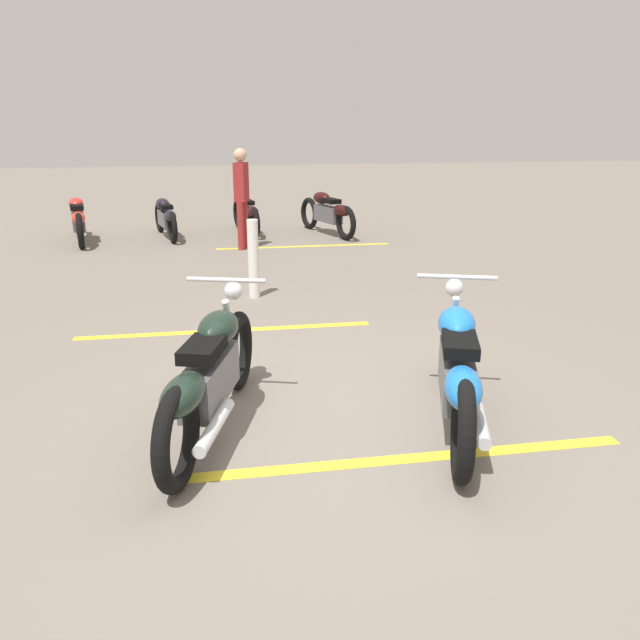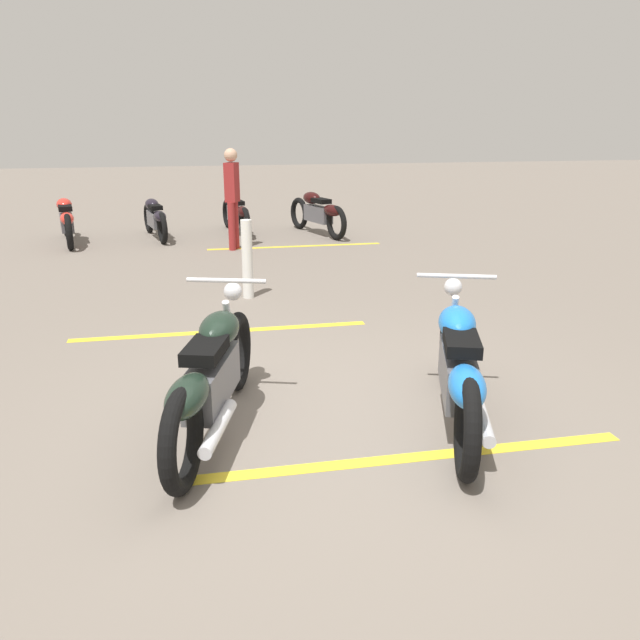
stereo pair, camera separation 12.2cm
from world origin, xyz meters
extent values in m
plane|color=slate|center=(0.00, 0.00, 0.00)|extent=(60.00, 60.00, 0.00)
torus|color=black|center=(0.63, -1.14, 0.34)|extent=(0.67, 0.32, 0.67)
torus|color=black|center=(-0.85, -0.64, 0.34)|extent=(0.67, 0.32, 0.67)
cube|color=#59595E|center=(-0.16, -0.87, 0.42)|extent=(0.87, 0.48, 0.32)
ellipsoid|color=blue|center=(0.10, -0.96, 0.72)|extent=(0.58, 0.43, 0.24)
ellipsoid|color=blue|center=(-0.70, -0.69, 0.56)|extent=(0.61, 0.41, 0.22)
cube|color=black|center=(-0.28, -0.83, 0.70)|extent=(0.49, 0.37, 0.09)
cylinder|color=silver|center=(0.41, -1.07, 0.60)|extent=(0.27, 0.14, 0.56)
cylinder|color=silver|center=(0.36, -1.05, 1.02)|extent=(0.24, 0.60, 0.04)
sphere|color=silver|center=(0.55, -1.12, 0.88)|extent=(0.15, 0.15, 0.15)
cylinder|color=silver|center=(-0.58, -0.88, 0.26)|extent=(0.69, 0.31, 0.09)
torus|color=black|center=(0.87, 0.66, 0.34)|extent=(0.67, 0.31, 0.67)
torus|color=black|center=(-0.62, 1.12, 0.34)|extent=(0.67, 0.31, 0.67)
cube|color=#59595E|center=(0.08, 0.90, 0.42)|extent=(0.87, 0.46, 0.32)
ellipsoid|color=black|center=(0.34, 0.82, 0.72)|extent=(0.58, 0.42, 0.24)
ellipsoid|color=black|center=(-0.46, 1.08, 0.56)|extent=(0.61, 0.40, 0.22)
cube|color=black|center=(-0.05, 0.94, 0.70)|extent=(0.49, 0.36, 0.09)
cylinder|color=silver|center=(0.65, 0.72, 0.60)|extent=(0.27, 0.13, 0.56)
cylinder|color=silver|center=(0.60, 0.74, 1.02)|extent=(0.22, 0.60, 0.04)
sphere|color=silver|center=(0.79, 0.68, 0.88)|extent=(0.15, 0.15, 0.15)
cylinder|color=silver|center=(-0.34, 0.89, 0.26)|extent=(0.69, 0.30, 0.09)
torus|color=black|center=(9.04, -1.36, 0.33)|extent=(0.66, 0.30, 0.66)
torus|color=black|center=(7.57, -1.83, 0.33)|extent=(0.66, 0.30, 0.66)
cube|color=#59595E|center=(8.26, -1.61, 0.42)|extent=(0.86, 0.46, 0.32)
ellipsoid|color=black|center=(8.51, -1.53, 0.71)|extent=(0.57, 0.42, 0.24)
ellipsoid|color=black|center=(7.72, -1.78, 0.55)|extent=(0.60, 0.39, 0.22)
cube|color=black|center=(8.14, -1.65, 0.69)|extent=(0.49, 0.36, 0.09)
torus|color=black|center=(9.50, 0.12, 0.31)|extent=(0.62, 0.20, 0.61)
torus|color=black|center=(8.09, -0.11, 0.31)|extent=(0.62, 0.20, 0.61)
cube|color=#59595E|center=(8.75, -0.01, 0.38)|extent=(0.79, 0.32, 0.29)
ellipsoid|color=black|center=(8.99, 0.03, 0.66)|extent=(0.51, 0.33, 0.22)
ellipsoid|color=black|center=(8.24, -0.09, 0.51)|extent=(0.54, 0.30, 0.20)
cube|color=black|center=(8.63, -0.03, 0.64)|extent=(0.43, 0.28, 0.08)
torus|color=black|center=(9.21, 1.75, 0.30)|extent=(0.60, 0.23, 0.60)
torus|color=black|center=(7.85, 1.44, 0.30)|extent=(0.60, 0.23, 0.60)
cube|color=#59595E|center=(8.49, 1.59, 0.37)|extent=(0.77, 0.36, 0.29)
ellipsoid|color=black|center=(8.72, 1.64, 0.64)|extent=(0.51, 0.35, 0.21)
ellipsoid|color=black|center=(7.99, 1.48, 0.50)|extent=(0.53, 0.32, 0.20)
cube|color=black|center=(8.37, 1.56, 0.62)|extent=(0.43, 0.30, 0.08)
torus|color=black|center=(9.08, 3.34, 0.33)|extent=(0.66, 0.23, 0.65)
torus|color=black|center=(7.59, 3.05, 0.33)|extent=(0.66, 0.23, 0.65)
cube|color=#59595E|center=(8.29, 3.18, 0.41)|extent=(0.84, 0.37, 0.31)
ellipsoid|color=red|center=(8.54, 3.24, 0.70)|extent=(0.55, 0.37, 0.23)
ellipsoid|color=red|center=(7.74, 3.08, 0.54)|extent=(0.58, 0.33, 0.21)
cube|color=black|center=(8.16, 3.16, 0.68)|extent=(0.46, 0.31, 0.09)
cylinder|color=maroon|center=(6.99, 0.22, 0.42)|extent=(0.12, 0.12, 0.85)
cylinder|color=maroon|center=(7.15, 0.14, 0.42)|extent=(0.12, 0.12, 0.85)
cube|color=maroon|center=(7.07, 0.18, 1.18)|extent=(0.31, 0.28, 0.67)
sphere|color=tan|center=(7.07, 0.18, 1.64)|extent=(0.23, 0.23, 0.23)
cylinder|color=white|center=(3.77, 0.27, 0.51)|extent=(0.14, 0.14, 1.01)
cube|color=yellow|center=(-0.56, -0.34, 0.00)|extent=(0.17, 3.20, 0.01)
cube|color=yellow|center=(2.43, 0.70, 0.00)|extent=(0.17, 3.20, 0.01)
cube|color=yellow|center=(7.09, -0.93, 0.00)|extent=(0.17, 3.20, 0.01)
camera|label=1|loc=(-4.15, 0.90, 2.18)|focal=35.13mm
camera|label=2|loc=(-4.12, 1.02, 2.18)|focal=35.13mm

